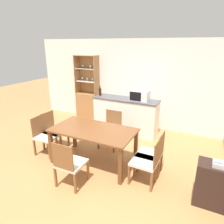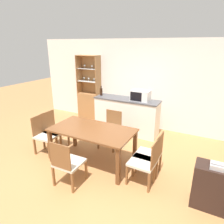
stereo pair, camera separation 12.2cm
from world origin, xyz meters
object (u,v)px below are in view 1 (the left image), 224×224
Objects in this scene: dining_chair_side_right_near at (147,161)px; side_cabinet at (215,185)px; dining_chair_head_far at (111,130)px; dining_chair_side_left_far at (54,131)px; dining_chair_side_left_near at (45,135)px; microwave at (140,95)px; dining_table at (93,134)px; wine_bottle at (100,92)px; dining_chair_head_near at (70,164)px; telephone at (219,164)px; display_cabinet at (88,101)px; dining_chair_side_right_far at (152,154)px.

dining_chair_side_right_near is 1.23× the size of side_cabinet.
dining_chair_head_far is at bearing 156.30° from side_cabinet.
dining_chair_side_left_far is 1.00× the size of dining_chair_side_left_near.
dining_chair_side_left_far is 2.36m from microwave.
microwave is 0.68× the size of side_cabinet.
dining_chair_side_left_near is at bearing -129.63° from microwave.
microwave is (0.38, 1.76, 0.45)m from dining_table.
wine_bottle is at bearing 167.58° from dining_chair_side_left_far.
dining_chair_side_left_far is at bearing 140.42° from dining_chair_head_near.
dining_chair_side_left_near is 4.82× the size of telephone.
display_cabinet is at bearing 115.94° from dining_chair_head_near.
wine_bottle is (0.38, 1.61, 0.66)m from dining_chair_side_left_far.
telephone is (3.47, -0.10, 0.32)m from dining_chair_side_left_near.
dining_chair_head_far is at bearing 88.71° from dining_chair_head_near.
dining_chair_side_right_far is 1.23× the size of side_cabinet.
dining_chair_side_left_far is at bearing 173.39° from dining_table.
dining_chair_head_near is at bearing -62.73° from display_cabinet.
dining_chair_side_left_far and dining_chair_side_left_near have the same top height.
dining_chair_head_far is 1.00× the size of dining_chair_side_right_far.
display_cabinet is at bearing 147.61° from side_cabinet.
telephone is at bearing -32.72° from wine_bottle.
dining_chair_side_left_far is 1.00× the size of dining_chair_side_right_far.
dining_chair_head_near is 2.76m from wine_bottle.
dining_table is 1.93× the size of dining_chair_head_far.
dining_chair_head_far is 1.00× the size of dining_chair_side_left_far.
display_cabinet reaches higher than dining_chair_side_right_near.
dining_chair_head_near is at bearing 90.16° from dining_chair_head_far.
dining_table is (1.57, -2.25, 0.07)m from display_cabinet.
dining_chair_side_left_near is at bearing 149.63° from dining_chair_head_near.
telephone is at bearing -93.25° from dining_chair_side_right_near.
dining_table is 0.84m from dining_chair_head_near.
dining_chair_head_far is 2.53m from telephone.
dining_chair_side_right_near is at bearing 86.84° from dining_chair_side_left_near.
microwave is (1.58, 1.62, 0.68)m from dining_chair_side_left_far.
dining_table is at bearing -65.01° from wine_bottle.
dining_table is 1.93× the size of dining_chair_head_near.
dining_chair_side_left_far is 2.39m from dining_chair_side_right_far.
wine_bottle reaches higher than dining_chair_head_far.
dining_chair_head_far and dining_chair_side_left_near have the same top height.
dining_chair_head_far is 2.50m from side_cabinet.
side_cabinet is 0.40m from telephone.
dining_chair_side_left_near reaches higher than dining_table.
dining_chair_head_near reaches higher than dining_table.
wine_bottle is (-0.81, 1.75, 0.42)m from dining_table.
dining_chair_head_near is 1.00× the size of dining_chair_head_far.
microwave is at bearing -13.91° from display_cabinet.
microwave is 2.78m from telephone.
dining_table is at bearing 175.00° from side_cabinet.
dining_chair_head_far is (0.00, 0.80, -0.23)m from dining_table.
dining_chair_head_far reaches higher than side_cabinet.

